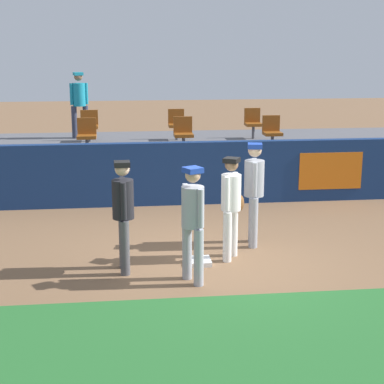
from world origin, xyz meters
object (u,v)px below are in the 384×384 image
player_fielder_home (231,201)px  seat_back_center (177,123)px  first_base (199,261)px  player_coach_visitor (254,187)px  seat_back_right (253,122)px  seat_front_center (183,132)px  player_runner_visitor (193,217)px  spectator_hooded (79,100)px  seat_back_left (89,124)px  seat_front_right (272,130)px  player_umpire (123,209)px  seat_front_left (87,133)px

player_fielder_home → seat_back_center: seat_back_center is taller
first_base → seat_back_center: bearing=87.8°
player_coach_visitor → seat_back_center: 6.34m
seat_back_right → seat_front_center: bearing=-140.1°
player_runner_visitor → seat_back_right: 8.37m
player_coach_visitor → spectator_hooded: 7.79m
first_base → seat_front_center: (0.28, 5.36, 1.43)m
seat_back_right → spectator_hooded: size_ratio=0.46×
player_coach_visitor → seat_back_left: bearing=-142.5°
seat_front_right → seat_back_right: bearing=93.3°
seat_back_right → seat_back_center: bearing=-180.0°
player_fielder_home → seat_front_right: (1.96, 5.16, 0.45)m
player_fielder_home → seat_front_right: size_ratio=2.10×
player_runner_visitor → player_umpire: bearing=-146.2°
first_base → player_fielder_home: bearing=19.6°
seat_front_left → seat_front_center: same height
player_coach_visitor → seat_back_right: (1.32, 6.27, 0.38)m
first_base → player_fielder_home: (0.58, 0.21, 0.98)m
player_fielder_home → player_umpire: bearing=-48.0°
first_base → seat_front_left: bearing=111.3°
seat_back_right → player_coach_visitor: bearing=-101.9°
player_fielder_home → player_runner_visitor: (-0.77, -0.98, 0.03)m
first_base → seat_front_center: 5.56m
seat_front_right → player_umpire: bearing=-124.2°
seat_back_center → player_fielder_home: bearing=-87.5°
player_coach_visitor → seat_front_right: player_coach_visitor is taller
player_umpire → seat_back_center: bearing=165.5°
seat_back_center → seat_back_right: same height
seat_front_center → spectator_hooded: (-2.68, 2.41, 0.59)m
seat_front_left → seat_front_center: size_ratio=1.00×
seat_front_left → seat_back_right: size_ratio=1.00×
seat_back_center → seat_front_center: 1.80m
seat_back_left → spectator_hooded: size_ratio=0.46×
first_base → spectator_hooded: (-2.40, 7.78, 2.02)m
player_umpire → seat_front_center: bearing=161.8°
seat_back_center → seat_front_right: bearing=-38.5°
player_fielder_home → seat_front_right: bearing=-171.1°
seat_front_right → seat_back_left: bearing=158.8°
seat_back_left → seat_back_center: bearing=-0.0°
player_fielder_home → seat_front_center: 5.19m
first_base → player_umpire: player_umpire is taller
seat_back_center → seat_back_left: same height
seat_back_right → seat_front_right: size_ratio=1.00×
player_fielder_home → seat_front_right: seat_front_right is taller
seat_front_left → spectator_hooded: bearing=97.4°
player_fielder_home → player_umpire: (-1.82, -0.40, 0.03)m
seat_front_center → seat_back_left: same height
player_fielder_home → player_runner_visitor: player_runner_visitor is taller
player_umpire → spectator_hooded: size_ratio=0.99×
player_fielder_home → spectator_hooded: spectator_hooded is taller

